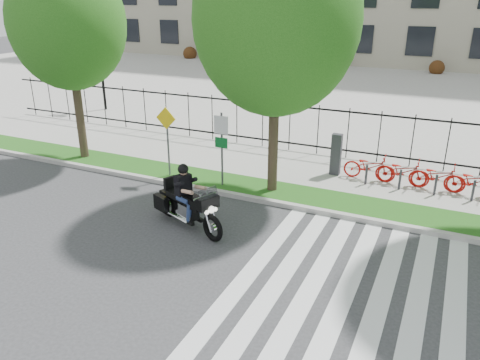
% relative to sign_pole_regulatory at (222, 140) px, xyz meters
% --- Properties ---
extents(ground, '(120.00, 120.00, 0.00)m').
position_rel_sign_pole_regulatory_xyz_m(ground, '(0.76, -4.58, -1.74)').
color(ground, '#323234').
rests_on(ground, ground).
extents(curb, '(60.00, 0.20, 0.15)m').
position_rel_sign_pole_regulatory_xyz_m(curb, '(0.76, -0.48, -1.66)').
color(curb, '#A9A59F').
rests_on(curb, ground).
extents(grass_verge, '(60.00, 1.50, 0.15)m').
position_rel_sign_pole_regulatory_xyz_m(grass_verge, '(0.76, 0.37, -1.66)').
color(grass_verge, '#245A16').
rests_on(grass_verge, ground).
extents(sidewalk, '(60.00, 3.50, 0.15)m').
position_rel_sign_pole_regulatory_xyz_m(sidewalk, '(0.76, 2.87, -1.66)').
color(sidewalk, '#9B9891').
rests_on(sidewalk, ground).
extents(plaza, '(80.00, 34.00, 0.10)m').
position_rel_sign_pole_regulatory_xyz_m(plaza, '(0.76, 20.42, -1.69)').
color(plaza, '#9B9891').
rests_on(plaza, ground).
extents(crosswalk_stripes, '(5.70, 8.00, 0.01)m').
position_rel_sign_pole_regulatory_xyz_m(crosswalk_stripes, '(5.59, -4.58, -1.73)').
color(crosswalk_stripes, silver).
rests_on(crosswalk_stripes, ground).
extents(iron_fence, '(30.00, 0.06, 2.00)m').
position_rel_sign_pole_regulatory_xyz_m(iron_fence, '(0.76, 4.62, -0.59)').
color(iron_fence, black).
rests_on(iron_fence, sidewalk).
extents(lamp_post_left, '(1.06, 0.70, 4.25)m').
position_rel_sign_pole_regulatory_xyz_m(lamp_post_left, '(-11.24, 7.42, 1.47)').
color(lamp_post_left, black).
rests_on(lamp_post_left, ground).
extents(street_tree_0, '(4.21, 4.21, 7.51)m').
position_rel_sign_pole_regulatory_xyz_m(street_tree_0, '(-6.38, 0.37, 3.48)').
color(street_tree_0, '#38291F').
rests_on(street_tree_0, grass_verge).
extents(street_tree_1, '(4.95, 4.95, 8.22)m').
position_rel_sign_pole_regulatory_xyz_m(street_tree_1, '(1.68, 0.37, 3.77)').
color(street_tree_1, '#38291F').
rests_on(street_tree_1, grass_verge).
extents(sign_pole_regulatory, '(0.50, 0.09, 2.50)m').
position_rel_sign_pole_regulatory_xyz_m(sign_pole_regulatory, '(0.00, 0.00, 0.00)').
color(sign_pole_regulatory, '#59595B').
rests_on(sign_pole_regulatory, grass_verge).
extents(sign_pole_warning, '(0.78, 0.09, 2.49)m').
position_rel_sign_pole_regulatory_xyz_m(sign_pole_warning, '(-2.12, 0.00, 0.00)').
color(sign_pole_warning, '#59595B').
rests_on(sign_pole_warning, grass_verge).
extents(motorcycle_rider, '(2.74, 1.52, 2.25)m').
position_rel_sign_pole_regulatory_xyz_m(motorcycle_rider, '(0.42, -2.91, -0.99)').
color(motorcycle_rider, black).
rests_on(motorcycle_rider, ground).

